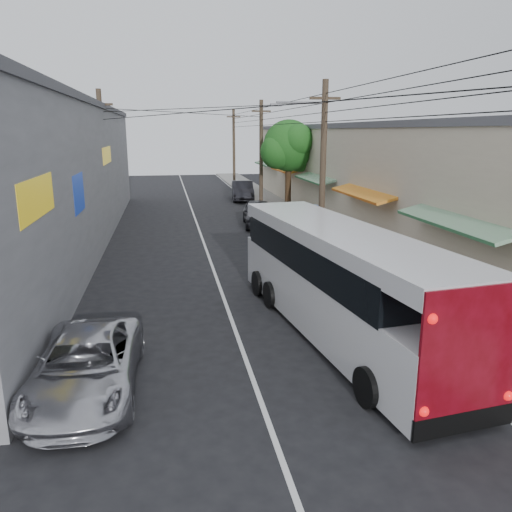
{
  "coord_description": "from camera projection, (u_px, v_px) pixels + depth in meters",
  "views": [
    {
      "loc": [
        -1.86,
        -9.04,
        5.8
      ],
      "look_at": [
        0.99,
        6.78,
        1.76
      ],
      "focal_mm": 35.0,
      "sensor_mm": 36.0,
      "label": 1
    }
  ],
  "objects": [
    {
      "name": "pedestrian_near",
      "position": [
        385.0,
        260.0,
        19.68
      ],
      "size": [
        0.64,
        0.54,
        1.5
      ],
      "primitive_type": "imported",
      "rotation": [
        0.0,
        0.0,
        2.76
      ],
      "color": "#D06E8D",
      "rests_on": "sidewalk"
    },
    {
      "name": "street_tree",
      "position": [
        290.0,
        147.0,
        35.24
      ],
      "size": [
        4.4,
        4.0,
        6.6
      ],
      "color": "#3F2B19",
      "rests_on": "ground"
    },
    {
      "name": "building_right",
      "position": [
        365.0,
        173.0,
        32.48
      ],
      "size": [
        7.09,
        40.0,
        6.25
      ],
      "color": "beige",
      "rests_on": "ground"
    },
    {
      "name": "parked_car_far",
      "position": [
        243.0,
        191.0,
        42.8
      ],
      "size": [
        2.2,
        5.11,
        1.64
      ],
      "primitive_type": "imported",
      "rotation": [
        0.0,
        0.0,
        -0.1
      ],
      "color": "black",
      "rests_on": "ground"
    },
    {
      "name": "parked_car_mid",
      "position": [
        259.0,
        213.0,
        31.23
      ],
      "size": [
        2.37,
        4.88,
        1.6
      ],
      "primitive_type": "imported",
      "rotation": [
        0.0,
        0.0,
        -0.1
      ],
      "color": "#242529",
      "rests_on": "ground"
    },
    {
      "name": "utility_poles",
      "position": [
        251.0,
        160.0,
        29.29
      ],
      "size": [
        11.8,
        45.28,
        8.0
      ],
      "color": "#473828",
      "rests_on": "ground"
    },
    {
      "name": "parked_suv",
      "position": [
        283.0,
        235.0,
        24.91
      ],
      "size": [
        2.43,
        5.17,
        1.46
      ],
      "primitive_type": "imported",
      "rotation": [
        0.0,
        0.0,
        0.08
      ],
      "color": "#A5A4AD",
      "rests_on": "ground"
    },
    {
      "name": "ground",
      "position": [
        267.0,
        418.0,
        10.36
      ],
      "size": [
        120.0,
        120.0,
        0.0
      ],
      "primitive_type": "plane",
      "color": "black",
      "rests_on": "ground"
    },
    {
      "name": "building_left",
      "position": [
        32.0,
        175.0,
        25.19
      ],
      "size": [
        7.2,
        36.0,
        7.25
      ],
      "color": "gray",
      "rests_on": "ground"
    },
    {
      "name": "jeepney",
      "position": [
        86.0,
        365.0,
        11.21
      ],
      "size": [
        2.37,
        4.94,
        1.36
      ],
      "primitive_type": "imported",
      "rotation": [
        0.0,
        0.0,
        -0.02
      ],
      "color": "silver",
      "rests_on": "ground"
    },
    {
      "name": "coach_bus",
      "position": [
        337.0,
        280.0,
        14.36
      ],
      "size": [
        3.59,
        11.17,
        3.17
      ],
      "rotation": [
        0.0,
        0.0,
        0.12
      ],
      "color": "silver",
      "rests_on": "ground"
    },
    {
      "name": "pedestrian_far",
      "position": [
        315.0,
        220.0,
        27.63
      ],
      "size": [
        1.07,
        0.99,
        1.76
      ],
      "primitive_type": "imported",
      "rotation": [
        0.0,
        0.0,
        2.66
      ],
      "color": "#879CC5",
      "rests_on": "sidewalk"
    },
    {
      "name": "sidewalk",
      "position": [
        306.0,
        227.0,
        30.55
      ],
      "size": [
        3.0,
        80.0,
        0.12
      ],
      "primitive_type": "cube",
      "color": "slate",
      "rests_on": "ground"
    }
  ]
}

